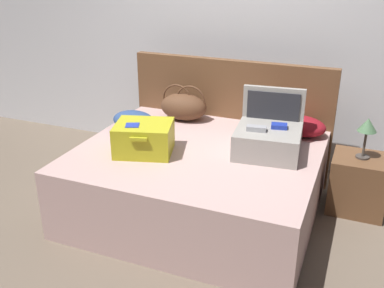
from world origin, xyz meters
name	(u,v)px	position (x,y,z in m)	size (l,w,h in m)	color
ground_plane	(178,238)	(0.00, 0.00, 0.00)	(12.00, 12.00, 0.00)	#6B5B4C
back_wall	(246,30)	(0.00, 1.65, 1.30)	(8.00, 0.10, 2.60)	silver
bed	(198,182)	(0.00, 0.40, 0.28)	(1.84, 1.58, 0.56)	#BC9993
headboard	(230,118)	(0.00, 1.23, 0.55)	(1.88, 0.08, 1.10)	brown
hard_case_large	(268,137)	(0.51, 0.57, 0.69)	(0.53, 0.54, 0.46)	gray
hard_case_medium	(144,138)	(-0.37, 0.21, 0.68)	(0.51, 0.46, 0.24)	gold
duffel_bag	(184,106)	(-0.37, 1.00, 0.69)	(0.45, 0.29, 0.33)	brown
pillow_near_headboard	(301,126)	(0.69, 1.03, 0.64)	(0.42, 0.29, 0.16)	maroon
pillow_center_head	(133,120)	(-0.69, 0.62, 0.64)	(0.37, 0.25, 0.16)	navy
nightstand	(358,184)	(1.20, 0.94, 0.24)	(0.44, 0.40, 0.47)	brown
table_lamp	(367,128)	(1.20, 0.94, 0.73)	(0.15, 0.15, 0.33)	#3F3833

